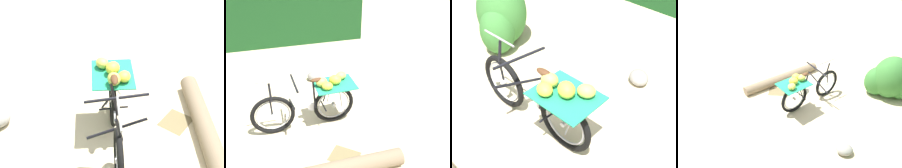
# 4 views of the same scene
# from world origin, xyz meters

# --- Properties ---
(ground_plane) EXTENTS (60.00, 60.00, 0.00)m
(ground_plane) POSITION_xyz_m (0.00, 0.00, 0.00)
(ground_plane) COLOR beige
(bicycle) EXTENTS (1.53, 1.40, 1.03)m
(bicycle) POSITION_xyz_m (0.10, -0.02, 0.48)
(bicycle) COLOR black
(bicycle) RESTS_ON ground_plane
(fallen_log) EXTENTS (1.97, 1.67, 0.25)m
(fallen_log) POSITION_xyz_m (-0.62, 0.94, 0.13)
(fallen_log) COLOR #7F6B51
(fallen_log) RESTS_ON ground_plane
(leaf_litter_patch) EXTENTS (0.44, 0.36, 0.01)m
(leaf_litter_patch) POSITION_xyz_m (-0.72, 0.44, 0.00)
(leaf_litter_patch) COLOR olive
(leaf_litter_patch) RESTS_ON ground_plane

